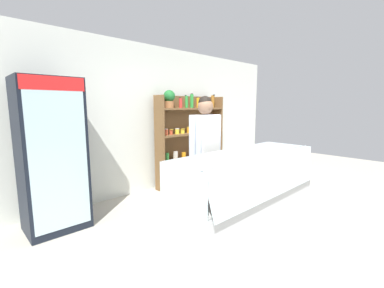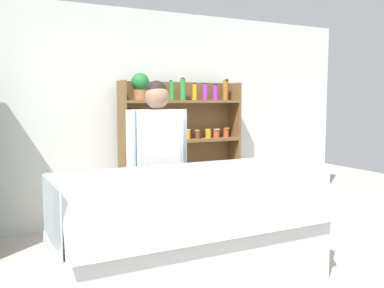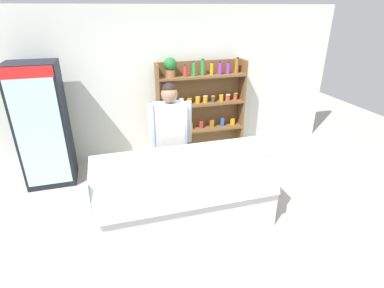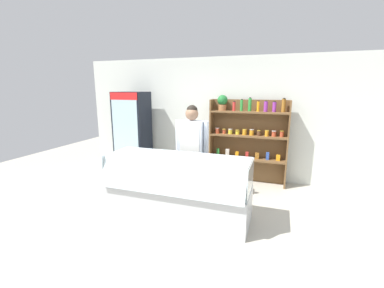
{
  "view_description": "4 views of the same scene",
  "coord_description": "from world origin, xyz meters",
  "views": [
    {
      "loc": [
        -2.92,
        -1.91,
        1.6
      ],
      "look_at": [
        -0.48,
        0.67,
        1.07
      ],
      "focal_mm": 24.0,
      "sensor_mm": 36.0,
      "label": 1
    },
    {
      "loc": [
        -1.76,
        -3.06,
        1.56
      ],
      "look_at": [
        -0.01,
        0.32,
        1.17
      ],
      "focal_mm": 40.0,
      "sensor_mm": 36.0,
      "label": 2
    },
    {
      "loc": [
        -0.99,
        -3.17,
        2.66
      ],
      "look_at": [
        0.1,
        0.6,
        0.86
      ],
      "focal_mm": 28.0,
      "sensor_mm": 36.0,
      "label": 3
    },
    {
      "loc": [
        1.28,
        -3.55,
        2.03
      ],
      "look_at": [
        -0.08,
        0.37,
        1.12
      ],
      "focal_mm": 24.0,
      "sensor_mm": 36.0,
      "label": 4
    }
  ],
  "objects": [
    {
      "name": "ground_plane",
      "position": [
        0.0,
        0.0,
        0.0
      ],
      "size": [
        12.0,
        12.0,
        0.0
      ],
      "primitive_type": "plane",
      "color": "#B7B2A3"
    },
    {
      "name": "deli_display_case",
      "position": [
        -0.19,
        -0.05,
        0.31
      ],
      "size": [
        2.25,
        0.81,
        1.01
      ],
      "color": "silver",
      "rests_on": "ground"
    },
    {
      "name": "shelving_unit",
      "position": [
        0.61,
        1.92,
        1.05
      ],
      "size": [
        1.63,
        0.29,
        1.89
      ],
      "color": "brown",
      "rests_on": "ground"
    },
    {
      "name": "drinks_fridge",
      "position": [
        -2.01,
        1.64,
        0.97
      ],
      "size": [
        0.72,
        0.61,
        1.94
      ],
      "color": "black",
      "rests_on": "ground"
    },
    {
      "name": "back_wall",
      "position": [
        0.0,
        2.19,
        1.35
      ],
      "size": [
        6.8,
        0.1,
        2.7
      ],
      "primitive_type": "cube",
      "color": "silver",
      "rests_on": "ground"
    },
    {
      "name": "shop_clerk",
      "position": [
        -0.2,
        0.68,
        1.04
      ],
      "size": [
        0.62,
        0.25,
        1.74
      ],
      "color": "#383D51",
      "rests_on": "ground"
    }
  ]
}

